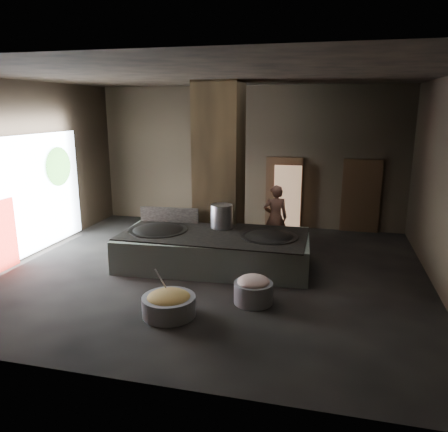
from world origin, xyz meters
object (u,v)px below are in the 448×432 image
(stock_pot, at_px, (222,216))
(meat_basin, at_px, (253,293))
(wok_left, at_px, (158,233))
(hearth_platform, at_px, (214,250))
(wok_right, at_px, (269,240))
(cook, at_px, (275,218))
(veg_basin, at_px, (169,306))

(stock_pot, height_order, meat_basin, stock_pot)
(meat_basin, bearing_deg, wok_left, 146.58)
(hearth_platform, relative_size, meat_basin, 5.87)
(hearth_platform, height_order, wok_right, wok_right)
(stock_pot, height_order, cook, cook)
(wok_left, height_order, veg_basin, wok_left)
(wok_left, xyz_separation_m, veg_basin, (1.33, -2.75, -0.56))
(meat_basin, bearing_deg, veg_basin, -147.48)
(veg_basin, relative_size, meat_basin, 1.30)
(hearth_platform, xyz_separation_m, meat_basin, (1.32, -1.88, -0.18))
(wok_right, bearing_deg, hearth_platform, -177.88)
(hearth_platform, bearing_deg, wok_left, 178.09)
(cook, bearing_deg, hearth_platform, 36.67)
(wok_right, distance_m, meat_basin, 2.00)
(veg_basin, bearing_deg, stock_pot, 87.03)
(cook, distance_m, veg_basin, 4.70)
(cook, height_order, veg_basin, cook)
(wok_right, bearing_deg, cook, 92.07)
(hearth_platform, relative_size, stock_pot, 7.67)
(wok_right, height_order, stock_pot, stock_pot)
(veg_basin, height_order, meat_basin, meat_basin)
(hearth_platform, bearing_deg, wok_right, -1.76)
(wok_left, bearing_deg, veg_basin, -64.30)
(cook, bearing_deg, wok_right, 77.46)
(hearth_platform, bearing_deg, veg_basin, -96.41)
(wok_right, xyz_separation_m, meat_basin, (-0.03, -1.93, -0.54))
(wok_left, height_order, wok_right, wok_left)
(wok_left, distance_m, cook, 3.21)
(wok_right, relative_size, cook, 0.75)
(hearth_platform, bearing_deg, stock_pot, 80.92)
(wok_left, xyz_separation_m, meat_basin, (2.77, -1.83, -0.54))
(wok_left, bearing_deg, cook, 31.23)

